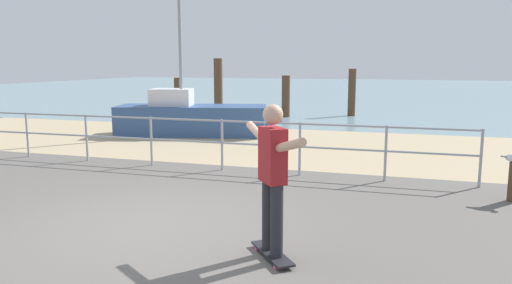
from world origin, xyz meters
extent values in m
cube|color=#605B56|center=(0.00, -1.00, 0.00)|extent=(24.00, 10.00, 0.04)
cube|color=tan|center=(0.00, 7.00, 0.00)|extent=(24.00, 6.00, 0.04)
cube|color=#75939E|center=(0.00, 35.00, 0.00)|extent=(72.00, 50.00, 0.04)
cylinder|color=#9EA0A5|center=(-5.05, 3.60, 0.53)|extent=(0.05, 0.05, 1.05)
cylinder|color=#9EA0A5|center=(-3.45, 3.60, 0.53)|extent=(0.05, 0.05, 1.05)
cylinder|color=#9EA0A5|center=(-1.86, 3.60, 0.53)|extent=(0.05, 0.05, 1.05)
cylinder|color=#9EA0A5|center=(-0.26, 3.60, 0.53)|extent=(0.05, 0.05, 1.05)
cylinder|color=#9EA0A5|center=(1.33, 3.60, 0.53)|extent=(0.05, 0.05, 1.05)
cylinder|color=#9EA0A5|center=(2.92, 3.60, 0.53)|extent=(0.05, 0.05, 1.05)
cylinder|color=#9EA0A5|center=(4.52, 3.60, 0.53)|extent=(0.05, 0.05, 1.05)
cylinder|color=#9EA0A5|center=(-1.86, 3.60, 1.02)|extent=(12.76, 0.04, 0.04)
cylinder|color=#9EA0A5|center=(-1.86, 3.60, 0.58)|extent=(12.76, 0.04, 0.04)
cube|color=#335184|center=(-2.88, 7.89, 0.45)|extent=(4.61, 2.42, 0.90)
cone|color=#335184|center=(-0.75, 8.42, 0.45)|extent=(1.25, 1.01, 0.77)
cylinder|color=gray|center=(-3.17, 7.82, 2.92)|extent=(0.10, 0.10, 4.03)
cube|color=silver|center=(-3.46, 7.75, 1.15)|extent=(1.38, 1.16, 0.50)
cube|color=black|center=(1.89, -0.46, 0.07)|extent=(0.65, 0.75, 0.02)
cylinder|color=#E5598C|center=(2.12, -0.63, 0.03)|extent=(0.06, 0.07, 0.06)
cylinder|color=#E5598C|center=(2.00, -0.73, 0.03)|extent=(0.06, 0.07, 0.06)
cylinder|color=#E5598C|center=(1.78, -0.19, 0.03)|extent=(0.06, 0.07, 0.06)
cylinder|color=#E5598C|center=(1.65, -0.29, 0.03)|extent=(0.06, 0.07, 0.06)
cylinder|color=#26262B|center=(1.96, -0.55, 0.48)|extent=(0.14, 0.14, 0.80)
cylinder|color=#26262B|center=(1.81, -0.36, 0.48)|extent=(0.14, 0.14, 0.80)
cube|color=maroon|center=(1.89, -0.46, 1.18)|extent=(0.38, 0.41, 0.60)
sphere|color=tan|center=(1.89, -0.46, 1.62)|extent=(0.22, 0.22, 0.22)
cylinder|color=tan|center=(2.16, -0.81, 1.36)|extent=(0.41, 0.49, 0.23)
cylinder|color=tan|center=(1.61, -0.11, 1.36)|extent=(0.41, 0.49, 0.23)
cube|color=slate|center=(4.75, 2.86, 0.72)|extent=(0.14, 0.11, 0.02)
cylinder|color=#513826|center=(-6.31, 13.92, 0.76)|extent=(0.28, 0.28, 1.52)
cylinder|color=#513826|center=(-3.83, 12.50, 1.17)|extent=(0.34, 0.34, 2.33)
cylinder|color=#513826|center=(-1.36, 13.54, 0.83)|extent=(0.33, 0.33, 1.67)
cylinder|color=#513826|center=(1.12, 14.73, 0.96)|extent=(0.31, 0.31, 1.93)
camera|label=1|loc=(3.23, -5.43, 2.17)|focal=34.20mm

